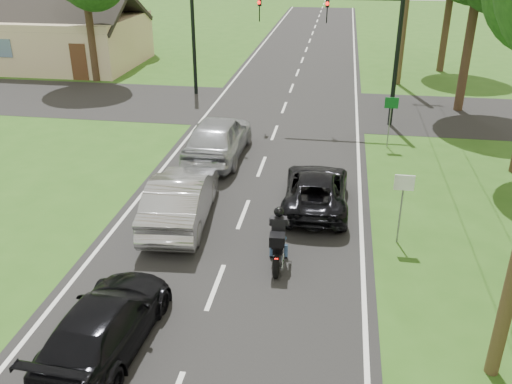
% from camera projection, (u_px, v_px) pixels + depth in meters
% --- Properties ---
extents(ground, '(140.00, 140.00, 0.00)m').
position_uv_depth(ground, '(216.00, 287.00, 13.69)').
color(ground, '#2C5818').
rests_on(ground, ground).
extents(road, '(8.00, 100.00, 0.01)m').
position_uv_depth(road, '(269.00, 148.00, 22.61)').
color(road, black).
rests_on(road, ground).
extents(cross_road, '(60.00, 7.00, 0.01)m').
position_uv_depth(cross_road, '(284.00, 108.00, 27.97)').
color(cross_road, black).
rests_on(cross_road, ground).
extents(motorcycle_rider, '(0.56, 1.98, 1.70)m').
position_uv_depth(motorcycle_rider, '(278.00, 242.00, 14.38)').
color(motorcycle_rider, black).
rests_on(motorcycle_rider, ground).
extents(dark_suv, '(2.09, 4.41, 1.21)m').
position_uv_depth(dark_suv, '(316.00, 189.00, 17.51)').
color(dark_suv, black).
rests_on(dark_suv, road).
extents(silver_sedan, '(2.03, 4.85, 1.56)m').
position_uv_depth(silver_sedan, '(181.00, 198.00, 16.52)').
color(silver_sedan, '#A8A9AD').
rests_on(silver_sedan, road).
extents(silver_suv, '(2.10, 5.10, 1.73)m').
position_uv_depth(silver_suv, '(218.00, 137.00, 21.31)').
color(silver_suv, '#A6A9AE').
rests_on(silver_suv, road).
extents(dark_car_behind, '(1.95, 4.33, 1.23)m').
position_uv_depth(dark_car_behind, '(105.00, 323.00, 11.44)').
color(dark_car_behind, black).
rests_on(dark_car_behind, road).
extents(traffic_signal, '(6.38, 0.44, 6.00)m').
position_uv_depth(traffic_signal, '(356.00, 33.00, 23.95)').
color(traffic_signal, black).
rests_on(traffic_signal, ground).
extents(signal_pole_far, '(0.20, 0.20, 6.00)m').
position_uv_depth(signal_pole_far, '(194.00, 39.00, 29.20)').
color(signal_pole_far, black).
rests_on(signal_pole_far, ground).
extents(sign_white, '(0.55, 0.07, 2.12)m').
position_uv_depth(sign_white, '(403.00, 192.00, 15.01)').
color(sign_white, slate).
rests_on(sign_white, ground).
extents(sign_green, '(0.55, 0.07, 2.12)m').
position_uv_depth(sign_green, '(391.00, 110.00, 22.12)').
color(sign_green, slate).
rests_on(sign_green, ground).
extents(house, '(10.20, 8.00, 4.84)m').
position_uv_depth(house, '(62.00, 38.00, 36.60)').
color(house, '#C7BC8A').
rests_on(house, ground).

